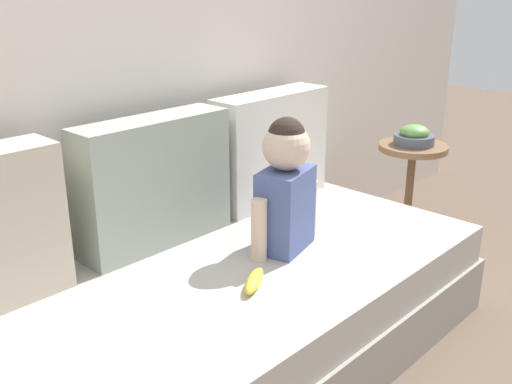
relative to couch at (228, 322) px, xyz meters
name	(u,v)px	position (x,y,z in m)	size (l,w,h in m)	color
ground_plane	(228,367)	(0.00, 0.00, -0.18)	(12.00, 12.00, 0.00)	brown
couch	(228,322)	(0.00, 0.00, 0.00)	(2.00, 0.93, 0.37)	#9C978F
throw_pillow_center	(155,182)	(0.00, 0.36, 0.42)	(0.59, 0.16, 0.47)	#99A393
throw_pillow_right	(271,148)	(0.62, 0.36, 0.43)	(0.57, 0.16, 0.47)	silver
toddler	(286,185)	(0.28, -0.01, 0.43)	(0.33, 0.19, 0.48)	#4C5B93
banana	(253,281)	(0.00, -0.13, 0.21)	(0.17, 0.04, 0.04)	yellow
side_table	(411,168)	(1.40, 0.11, 0.21)	(0.34, 0.34, 0.51)	brown
fruit_bowl	(414,136)	(1.40, 0.11, 0.37)	(0.20, 0.20, 0.10)	#4C5666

